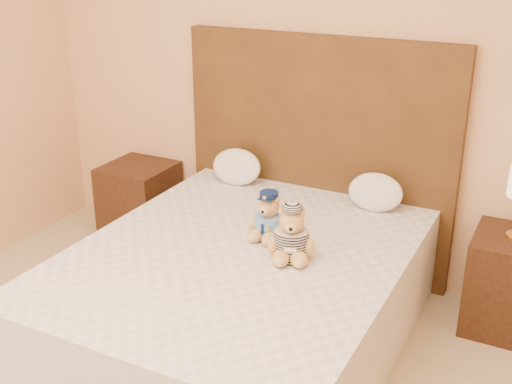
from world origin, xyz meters
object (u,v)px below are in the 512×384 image
at_px(nightstand_left, 140,202).
at_px(pillow_right, 375,191).
at_px(bed, 241,297).
at_px(pillow_left, 236,165).
at_px(teddy_police, 269,216).
at_px(teddy_prisoner, 292,233).
at_px(nightstand_right, 512,284).

relative_size(nightstand_left, pillow_right, 1.71).
bearing_deg(pillow_right, bed, -118.14).
distance_m(pillow_left, pillow_right, 0.92).
bearing_deg(nightstand_left, teddy_police, -24.68).
height_order(bed, pillow_right, pillow_right).
height_order(teddy_police, teddy_prisoner, teddy_prisoner).
bearing_deg(bed, nightstand_left, 147.38).
distance_m(bed, pillow_left, 1.04).
distance_m(nightstand_left, pillow_left, 0.87).
distance_m(bed, nightstand_right, 1.48).
xyz_separation_m(bed, nightstand_left, (-1.25, 0.80, -0.00)).
bearing_deg(nightstand_right, pillow_left, 179.00).
bearing_deg(nightstand_right, teddy_prisoner, -142.23).
bearing_deg(bed, teddy_prisoner, 8.21).
bearing_deg(pillow_right, nightstand_left, -178.99).
xyz_separation_m(bed, pillow_right, (0.44, 0.83, 0.39)).
xyz_separation_m(teddy_police, pillow_right, (0.38, 0.64, -0.02)).
distance_m(teddy_police, pillow_right, 0.74).
xyz_separation_m(teddy_police, pillow_left, (-0.54, 0.64, -0.01)).
height_order(teddy_prisoner, pillow_left, teddy_prisoner).
height_order(bed, nightstand_left, same).
distance_m(nightstand_right, pillow_left, 1.77).
relative_size(nightstand_right, teddy_prisoner, 1.97).
relative_size(bed, pillow_left, 5.91).
xyz_separation_m(bed, pillow_left, (-0.48, 0.83, 0.39)).
distance_m(nightstand_right, pillow_right, 0.90).
distance_m(nightstand_left, teddy_prisoner, 1.75).
xyz_separation_m(nightstand_right, pillow_right, (-0.81, 0.03, 0.39)).
xyz_separation_m(nightstand_left, pillow_left, (0.77, 0.03, 0.39)).
bearing_deg(bed, teddy_police, 70.96).
relative_size(nightstand_right, pillow_right, 1.71).
bearing_deg(bed, nightstand_right, 32.62).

